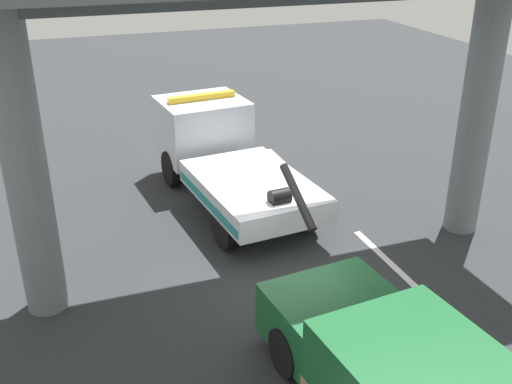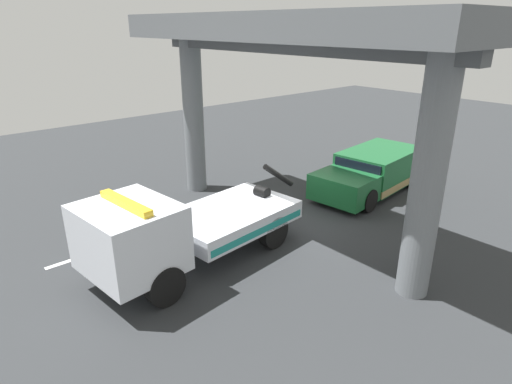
# 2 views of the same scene
# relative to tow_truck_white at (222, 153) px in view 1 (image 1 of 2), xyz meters

# --- Properties ---
(ground_plane) EXTENTS (60.00, 40.00, 0.10)m
(ground_plane) POSITION_rel_tow_truck_white_xyz_m (-4.48, -0.08, -1.25)
(ground_plane) COLOR #2D3033
(lane_stripe_mid) EXTENTS (2.60, 0.16, 0.01)m
(lane_stripe_mid) POSITION_rel_tow_truck_white_xyz_m (-4.48, -2.42, -1.20)
(lane_stripe_mid) COLOR silver
(lane_stripe_mid) RESTS_ON ground
(lane_stripe_east) EXTENTS (2.60, 0.16, 0.01)m
(lane_stripe_east) POSITION_rel_tow_truck_white_xyz_m (1.52, -2.42, -1.20)
(lane_stripe_east) COLOR silver
(lane_stripe_east) RESTS_ON ground
(tow_truck_white) EXTENTS (7.34, 2.97, 2.46)m
(tow_truck_white) POSITION_rel_tow_truck_white_xyz_m (0.00, 0.00, 0.00)
(tow_truck_white) COLOR silver
(tow_truck_white) RESTS_ON ground
(traffic_light_far) EXTENTS (0.39, 0.32, 4.22)m
(traffic_light_far) POSITION_rel_tow_truck_white_xyz_m (5.54, 4.87, 1.88)
(traffic_light_far) COLOR #515456
(traffic_light_far) RESTS_ON ground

